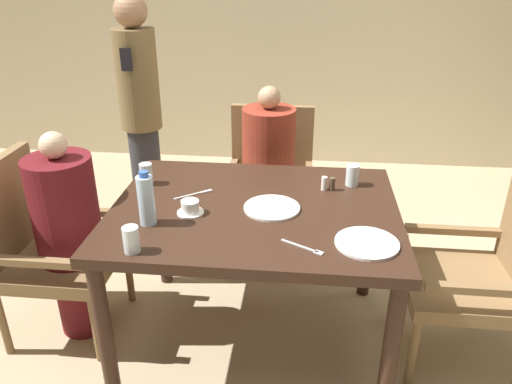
# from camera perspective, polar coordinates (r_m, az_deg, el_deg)

# --- Properties ---
(ground_plane) EXTENTS (16.00, 16.00, 0.00)m
(ground_plane) POSITION_cam_1_polar(r_m,az_deg,el_deg) (2.76, -0.12, -16.24)
(ground_plane) COLOR tan
(wall_back) EXTENTS (8.00, 0.06, 2.80)m
(wall_back) POSITION_cam_1_polar(r_m,az_deg,el_deg) (4.66, 3.48, 20.10)
(wall_back) COLOR beige
(wall_back) RESTS_ON ground_plane
(dining_table) EXTENTS (1.32, 1.03, 0.78)m
(dining_table) POSITION_cam_1_polar(r_m,az_deg,el_deg) (2.36, -0.13, -3.67)
(dining_table) COLOR #331E14
(dining_table) RESTS_ON ground_plane
(chair_left_side) EXTENTS (0.54, 0.54, 0.96)m
(chair_left_side) POSITION_cam_1_polar(r_m,az_deg,el_deg) (2.76, -23.13, -5.45)
(chair_left_side) COLOR brown
(chair_left_side) RESTS_ON ground_plane
(diner_in_left_chair) EXTENTS (0.32, 0.32, 1.11)m
(diner_in_left_chair) POSITION_cam_1_polar(r_m,az_deg,el_deg) (2.67, -20.52, -4.62)
(diner_in_left_chair) COLOR #5B1419
(diner_in_left_chair) RESTS_ON ground_plane
(chair_far_side) EXTENTS (0.54, 0.54, 0.96)m
(chair_far_side) POSITION_cam_1_polar(r_m,az_deg,el_deg) (3.27, 1.62, 1.55)
(chair_far_side) COLOR brown
(chair_far_side) RESTS_ON ground_plane
(diner_in_far_chair) EXTENTS (0.32, 0.32, 1.16)m
(diner_in_far_chair) POSITION_cam_1_polar(r_m,az_deg,el_deg) (3.10, 1.42, 1.84)
(diner_in_far_chair) COLOR maroon
(diner_in_far_chair) RESTS_ON ground_plane
(chair_right_side) EXTENTS (0.54, 0.54, 0.96)m
(chair_right_side) POSITION_cam_1_polar(r_m,az_deg,el_deg) (2.58, 24.71, -8.00)
(chair_right_side) COLOR brown
(chair_right_side) RESTS_ON ground_plane
(standing_host) EXTENTS (0.28, 0.31, 1.63)m
(standing_host) POSITION_cam_1_polar(r_m,az_deg,el_deg) (3.51, -13.04, 8.95)
(standing_host) COLOR #2D2D33
(standing_host) RESTS_ON ground_plane
(plate_main_left) EXTENTS (0.26, 0.26, 0.01)m
(plate_main_left) POSITION_cam_1_polar(r_m,az_deg,el_deg) (2.07, 12.56, -5.72)
(plate_main_left) COLOR white
(plate_main_left) RESTS_ON dining_table
(plate_main_right) EXTENTS (0.26, 0.26, 0.01)m
(plate_main_right) POSITION_cam_1_polar(r_m,az_deg,el_deg) (2.29, 1.82, -1.82)
(plate_main_right) COLOR white
(plate_main_right) RESTS_ON dining_table
(teacup_with_saucer) EXTENTS (0.12, 0.12, 0.06)m
(teacup_with_saucer) POSITION_cam_1_polar(r_m,az_deg,el_deg) (2.26, -7.53, -1.80)
(teacup_with_saucer) COLOR white
(teacup_with_saucer) RESTS_ON dining_table
(water_bottle) EXTENTS (0.07, 0.07, 0.24)m
(water_bottle) POSITION_cam_1_polar(r_m,az_deg,el_deg) (2.17, -12.44, -0.87)
(water_bottle) COLOR silver
(water_bottle) RESTS_ON dining_table
(glass_tall_near) EXTENTS (0.06, 0.06, 0.11)m
(glass_tall_near) POSITION_cam_1_polar(r_m,az_deg,el_deg) (2.55, 10.96, 1.90)
(glass_tall_near) COLOR silver
(glass_tall_near) RESTS_ON dining_table
(glass_tall_mid) EXTENTS (0.06, 0.06, 0.11)m
(glass_tall_mid) POSITION_cam_1_polar(r_m,az_deg,el_deg) (2.01, -14.07, -5.30)
(glass_tall_mid) COLOR silver
(glass_tall_mid) RESTS_ON dining_table
(glass_tall_far) EXTENTS (0.06, 0.06, 0.11)m
(glass_tall_far) POSITION_cam_1_polar(r_m,az_deg,el_deg) (2.58, -12.44, 2.04)
(glass_tall_far) COLOR silver
(glass_tall_far) RESTS_ON dining_table
(salt_shaker) EXTENTS (0.03, 0.03, 0.07)m
(salt_shaker) POSITION_cam_1_polar(r_m,az_deg,el_deg) (2.48, 7.80, 0.98)
(salt_shaker) COLOR white
(salt_shaker) RESTS_ON dining_table
(pepper_shaker) EXTENTS (0.03, 0.03, 0.07)m
(pepper_shaker) POSITION_cam_1_polar(r_m,az_deg,el_deg) (2.49, 8.70, 0.90)
(pepper_shaker) COLOR #4C3D2D
(pepper_shaker) RESTS_ON dining_table
(fork_beside_plate) EXTENTS (0.17, 0.11, 0.00)m
(fork_beside_plate) POSITION_cam_1_polar(r_m,az_deg,el_deg) (2.00, 5.77, -6.42)
(fork_beside_plate) COLOR silver
(fork_beside_plate) RESTS_ON dining_table
(knife_beside_plate) EXTENTS (0.17, 0.13, 0.00)m
(knife_beside_plate) POSITION_cam_1_polar(r_m,az_deg,el_deg) (2.45, -6.94, -0.21)
(knife_beside_plate) COLOR silver
(knife_beside_plate) RESTS_ON dining_table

